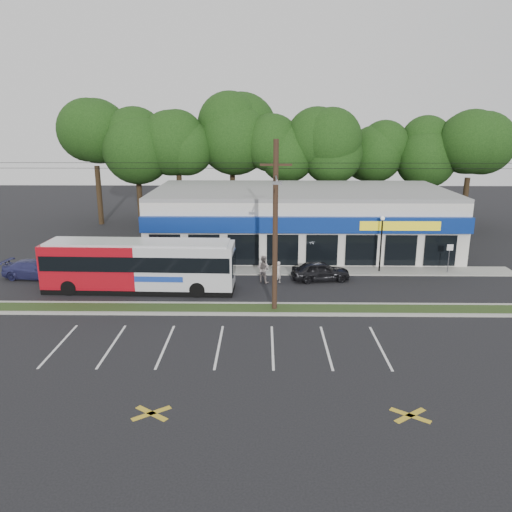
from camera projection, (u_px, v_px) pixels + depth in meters
The scene contains 16 objects.
ground at pixel (223, 316), 28.95m from camera, with size 120.00×120.00×0.00m, color black.
grass_strip at pixel (224, 309), 29.89m from camera, with size 40.00×1.60×0.12m, color #223616.
curb_south at pixel (223, 314), 29.07m from camera, with size 40.00×0.25×0.14m, color #9E9E93.
curb_north at pixel (225, 304), 30.71m from camera, with size 40.00×0.25×0.14m, color #9E9E93.
sidewalk at pixel (299, 271), 37.54m from camera, with size 32.00×2.20×0.10m, color #9E9E93.
strip_mall at pixel (300, 219), 43.52m from camera, with size 25.00×12.55×5.30m.
utility_pole at pixel (272, 222), 28.38m from camera, with size 50.00×2.77×10.00m.
lamp_post at pixel (381, 238), 36.58m from camera, with size 0.30×0.30×4.25m.
sign_post at pixel (449, 253), 36.59m from camera, with size 0.45×0.10×2.23m.
tree_line at pixel (280, 146), 51.76m from camera, with size 46.76×6.76×11.83m.
metrobus at pixel (139, 264), 32.90m from camera, with size 12.62×3.02×3.37m.
car_dark at pixel (320, 271), 35.24m from camera, with size 1.64×4.08×1.39m, color black.
car_silver at pixel (88, 276), 33.75m from camera, with size 1.75×5.01×1.65m, color #93969A.
car_blue at pixel (35, 269), 35.72m from camera, with size 1.85×4.55×1.32m, color navy.
pedestrian_a at pixel (278, 272), 34.63m from camera, with size 0.57×0.37×1.56m, color beige.
pedestrian_b at pixel (263, 269), 34.79m from camera, with size 0.94×0.73×1.92m, color #BEAFAB.
Camera 1 is at (2.30, -26.98, 10.98)m, focal length 35.00 mm.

